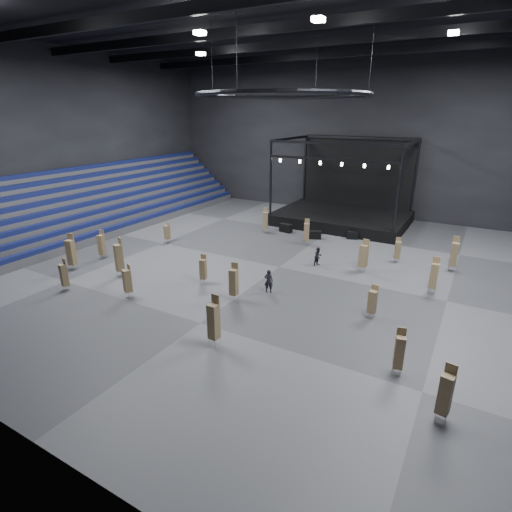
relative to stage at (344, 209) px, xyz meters
The scene contains 32 objects.
floor 16.30m from the stage, 90.00° to the right, with size 50.00×50.00×0.00m, color #4E4E50.
ceiling 23.18m from the stage, 90.00° to the right, with size 50.00×42.00×0.20m, color black.
wall_back 8.93m from the stage, 90.00° to the left, with size 50.00×0.20×18.00m, color black.
wall_left 30.75m from the stage, 147.00° to the right, with size 0.20×42.00×18.00m, color black.
bleachers_left 28.10m from the stage, 144.71° to the right, with size 7.20×40.00×6.40m.
stage is the anchor object (origin of this frame).
truss_ring 19.93m from the stage, 90.00° to the right, with size 12.30×12.30×5.15m.
roof_girders 22.62m from the stage, 90.00° to the right, with size 49.00×30.35×0.70m.
floodlights 25.28m from the stage, 90.00° to the right, with size 28.60×16.60×0.25m.
flight_case_left 8.04m from the stage, 119.14° to the right, with size 1.29×0.65×0.86m, color black.
flight_case_mid 7.69m from the stage, 92.69° to the right, with size 1.19×0.59×0.79m, color black.
flight_case_right 6.60m from the stage, 63.71° to the right, with size 1.11×0.56×0.74m, color black.
chair_stack_0 28.56m from the stage, 119.37° to the right, with size 0.66×0.66×2.97m.
chair_stack_1 27.03m from the stage, 103.72° to the right, with size 0.63×0.63×2.36m.
chair_stack_2 9.82m from the stage, 92.24° to the right, with size 0.59×0.59×2.49m.
chair_stack_3 28.25m from the stage, 66.67° to the right, with size 0.54×0.54×2.44m.
chair_stack_4 9.97m from the stage, 124.42° to the right, with size 0.63×0.63×2.62m.
chair_stack_5 22.13m from the stage, 98.79° to the right, with size 0.55×0.55×2.21m.
chair_stack_6 22.71m from the stage, 67.57° to the right, with size 0.50×0.50×2.14m.
chair_stack_7 15.16m from the stage, 66.16° to the right, with size 0.66×0.66×2.64m.
chair_stack_8 31.25m from the stage, 64.59° to the right, with size 0.56×0.56×2.63m.
chair_stack_9 19.17m from the stage, 53.52° to the right, with size 0.52×0.52×2.65m.
chair_stack_10 23.11m from the stage, 89.84° to the right, with size 0.55×0.55×2.63m.
chair_stack_11 15.90m from the stage, 39.78° to the right, with size 0.54×0.54×2.81m.
chair_stack_12 25.83m from the stage, 112.10° to the right, with size 0.69×0.69×3.05m.
chair_stack_13 29.83m from the stage, 111.83° to the right, with size 0.49×0.49×2.34m.
chair_stack_14 19.99m from the stage, 127.38° to the right, with size 0.63×0.63×2.03m.
chair_stack_15 13.06m from the stage, 52.20° to the right, with size 0.53×0.53×2.13m.
chair_stack_16 26.06m from the stage, 122.51° to the right, with size 0.55×0.55×2.52m.
chair_stack_17 28.30m from the stage, 85.74° to the right, with size 0.54×0.54×2.94m.
man_center 20.93m from the stage, 85.92° to the right, with size 0.62×0.40×1.69m, color black.
crew_member 14.56m from the stage, 79.81° to the right, with size 0.75×0.58×1.53m, color black.
Camera 1 is at (13.32, -27.09, 11.95)m, focal length 28.00 mm.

